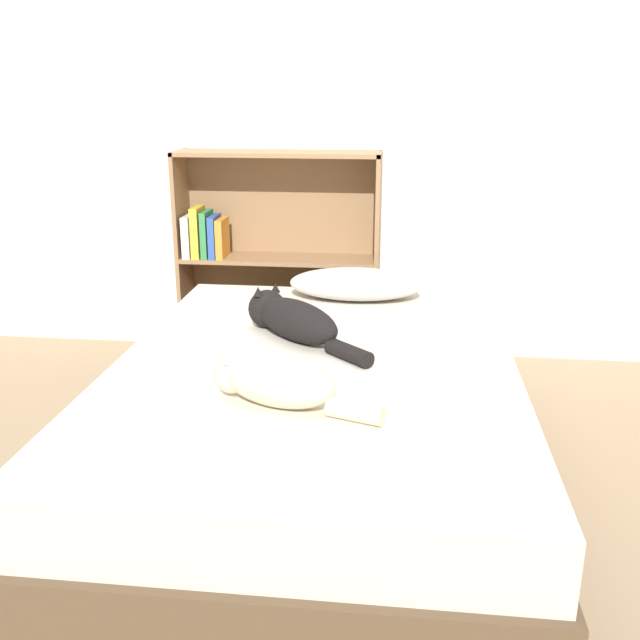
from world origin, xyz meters
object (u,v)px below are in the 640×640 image
(bookshelf, at_px, (273,254))
(pillow, at_px, (356,284))
(cat_light, at_px, (275,380))
(bed, at_px, (315,425))
(cat_dark, at_px, (291,319))

(bookshelf, bearing_deg, pillow, -47.00)
(cat_light, height_order, bookshelf, bookshelf)
(bed, bearing_deg, bookshelf, 106.42)
(bed, xyz_separation_m, cat_dark, (-0.12, 0.24, 0.30))
(cat_dark, distance_m, bookshelf, 1.05)
(bed, distance_m, cat_light, 0.47)
(pillow, xyz_separation_m, bookshelf, (-0.45, 0.49, 0.01))
(bed, distance_m, bookshelf, 1.35)
(bookshelf, bearing_deg, cat_light, -79.48)
(cat_dark, bearing_deg, bed, 159.57)
(cat_light, relative_size, cat_dark, 1.02)
(cat_light, relative_size, bookshelf, 0.49)
(bed, relative_size, bookshelf, 1.83)
(pillow, height_order, bookshelf, bookshelf)
(cat_light, bearing_deg, bed, -83.16)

